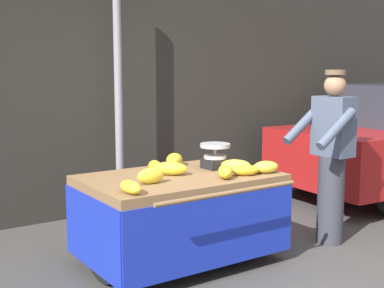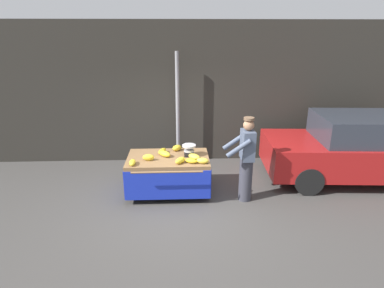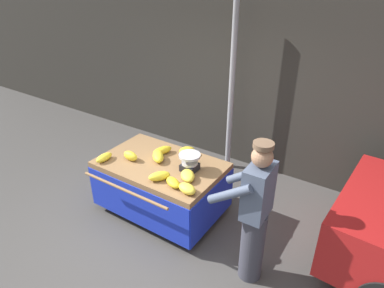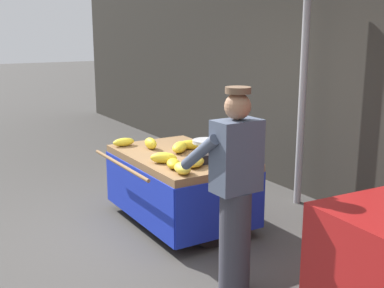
{
  "view_description": "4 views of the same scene",
  "coord_description": "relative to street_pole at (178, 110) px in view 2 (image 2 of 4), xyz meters",
  "views": [
    {
      "loc": [
        -2.66,
        -3.12,
        1.72
      ],
      "look_at": [
        -0.01,
        0.79,
        1.04
      ],
      "focal_mm": 48.93,
      "sensor_mm": 36.0,
      "label": 1
    },
    {
      "loc": [
        -0.01,
        -5.51,
        3.22
      ],
      "look_at": [
        0.26,
        0.66,
        1.08
      ],
      "focal_mm": 30.26,
      "sensor_mm": 36.0,
      "label": 2
    },
    {
      "loc": [
        2.26,
        -2.34,
        3.14
      ],
      "look_at": [
        0.2,
        0.77,
        1.17
      ],
      "focal_mm": 31.37,
      "sensor_mm": 36.0,
      "label": 3
    },
    {
      "loc": [
        4.3,
        -1.93,
        2.13
      ],
      "look_at": [
        0.13,
        0.6,
        1.0
      ],
      "focal_mm": 45.62,
      "sensor_mm": 36.0,
      "label": 4
    }
  ],
  "objects": [
    {
      "name": "ground_plane",
      "position": [
        0.03,
        -2.26,
        -1.4
      ],
      "size": [
        60.0,
        60.0,
        0.0
      ],
      "primitive_type": "plane",
      "color": "#423F3D"
    },
    {
      "name": "banana_bunch_8",
      "position": [
        -0.03,
        -1.22,
        -0.54
      ],
      "size": [
        0.27,
        0.27,
        0.13
      ],
      "primitive_type": "ellipsoid",
      "rotation": [
        0.0,
        0.0,
        2.39
      ],
      "color": "gold",
      "rests_on": "banana_cart"
    },
    {
      "name": "banana_cart",
      "position": [
        -0.21,
        -1.6,
        -0.82
      ],
      "size": [
        1.69,
        1.27,
        0.8
      ],
      "color": "olive",
      "rests_on": "ground"
    },
    {
      "name": "banana_bunch_1",
      "position": [
        -0.27,
        -1.56,
        -0.54
      ],
      "size": [
        0.31,
        0.32,
        0.12
      ],
      "primitive_type": "ellipsoid",
      "rotation": [
        0.0,
        0.0,
        0.76
      ],
      "color": "yellow",
      "rests_on": "banana_cart"
    },
    {
      "name": "banana_bunch_7",
      "position": [
        -0.88,
        -1.98,
        -0.55
      ],
      "size": [
        0.12,
        0.27,
        0.1
      ],
      "primitive_type": "ellipsoid",
      "rotation": [
        0.0,
        0.0,
        3.14
      ],
      "color": "yellow",
      "rests_on": "banana_cart"
    },
    {
      "name": "banana_bunch_2",
      "position": [
        0.32,
        -1.72,
        -0.55
      ],
      "size": [
        0.31,
        0.31,
        0.1
      ],
      "primitive_type": "ellipsoid",
      "rotation": [
        0.0,
        0.0,
        0.73
      ],
      "color": "yellow",
      "rests_on": "banana_cart"
    },
    {
      "name": "street_pole",
      "position": [
        0.0,
        0.0,
        0.0
      ],
      "size": [
        0.09,
        0.09,
        2.81
      ],
      "primitive_type": "cylinder",
      "color": "gray",
      "rests_on": "ground"
    },
    {
      "name": "banana_bunch_6",
      "position": [
        0.26,
        -1.94,
        -0.55
      ],
      "size": [
        0.27,
        0.22,
        0.09
      ],
      "primitive_type": "ellipsoid",
      "rotation": [
        0.0,
        0.0,
        1.12
      ],
      "color": "gold",
      "rests_on": "banana_cart"
    },
    {
      "name": "banana_bunch_5",
      "position": [
        0.47,
        -1.96,
        -0.55
      ],
      "size": [
        0.27,
        0.2,
        0.11
      ],
      "primitive_type": "ellipsoid",
      "rotation": [
        0.0,
        0.0,
        1.34
      ],
      "color": "yellow",
      "rests_on": "banana_cart"
    },
    {
      "name": "vendor_person",
      "position": [
        1.32,
        -1.97,
        -0.53
      ],
      "size": [
        0.59,
        0.52,
        1.71
      ],
      "color": "#383842",
      "rests_on": "ground"
    },
    {
      "name": "back_wall",
      "position": [
        0.03,
        0.41,
        0.35
      ],
      "size": [
        16.0,
        0.24,
        3.51
      ],
      "primitive_type": "cube",
      "color": "#2D2B26",
      "rests_on": "ground"
    },
    {
      "name": "banana_bunch_0",
      "position": [
        -0.59,
        -1.76,
        -0.54
      ],
      "size": [
        0.24,
        0.13,
        0.13
      ],
      "primitive_type": "ellipsoid",
      "rotation": [
        0.0,
        0.0,
        1.51
      ],
      "color": "yellow",
      "rests_on": "banana_cart"
    },
    {
      "name": "weighing_scale",
      "position": [
        0.23,
        -1.53,
        -0.48
      ],
      "size": [
        0.28,
        0.28,
        0.24
      ],
      "color": "black",
      "rests_on": "banana_cart"
    },
    {
      "name": "banana_bunch_3",
      "position": [
        -0.33,
        -1.39,
        -0.55
      ],
      "size": [
        0.22,
        0.32,
        0.11
      ],
      "primitive_type": "ellipsoid",
      "rotation": [
        0.0,
        0.0,
        2.77
      ],
      "color": "gold",
      "rests_on": "banana_cart"
    },
    {
      "name": "banana_bunch_4",
      "position": [
        0.04,
        -1.93,
        -0.54
      ],
      "size": [
        0.26,
        0.29,
        0.11
      ],
      "primitive_type": "ellipsoid",
      "rotation": [
        0.0,
        0.0,
        2.52
      ],
      "color": "yellow",
      "rests_on": "banana_cart"
    },
    {
      "name": "parked_car",
      "position": [
        3.99,
        -1.1,
        -0.65
      ],
      "size": [
        4.0,
        1.94,
        1.51
      ],
      "color": "#A51919",
      "rests_on": "ground"
    }
  ]
}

